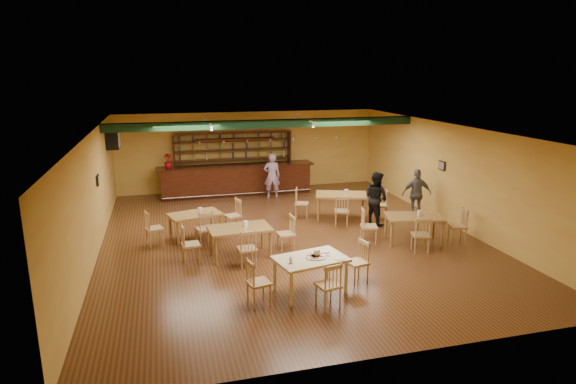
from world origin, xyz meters
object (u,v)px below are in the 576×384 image
object	(u,v)px
dining_table_d	(413,229)
patron_bar	(272,176)
dining_table_a	(196,226)
near_table	(310,275)
bar_counter	(236,180)
patron_right_a	(376,198)
dining_table_c	(240,242)
dining_table_b	(341,206)

from	to	relation	value
dining_table_d	patron_bar	bearing A→B (deg)	129.47
dining_table_a	near_table	world-z (taller)	near_table
bar_counter	patron_right_a	size ratio (longest dim) A/B	3.58
bar_counter	dining_table_c	size ratio (longest dim) A/B	3.81
dining_table_a	dining_table_d	bearing A→B (deg)	-34.50
dining_table_b	dining_table_c	xyz separation A→B (m)	(-3.59, -2.39, -0.01)
dining_table_a	dining_table_b	world-z (taller)	dining_table_b
dining_table_a	patron_bar	world-z (taller)	patron_bar
patron_right_a	bar_counter	bearing A→B (deg)	14.30
dining_table_b	patron_right_a	distance (m)	1.20
patron_bar	dining_table_a	bearing A→B (deg)	58.74
dining_table_c	patron_right_a	world-z (taller)	patron_right_a
dining_table_d	patron_bar	world-z (taller)	patron_bar
patron_right_a	patron_bar	bearing A→B (deg)	8.72
dining_table_b	patron_right_a	world-z (taller)	patron_right_a
dining_table_b	patron_bar	size ratio (longest dim) A/B	0.95
dining_table_d	dining_table_c	bearing A→B (deg)	-168.00
bar_counter	patron_right_a	bearing A→B (deg)	-52.83
bar_counter	dining_table_d	xyz separation A→B (m)	(3.79, -6.38, -0.19)
patron_bar	patron_right_a	size ratio (longest dim) A/B	1.02
dining_table_c	patron_right_a	distance (m)	4.68
near_table	patron_bar	bearing A→B (deg)	71.03
bar_counter	dining_table_c	world-z (taller)	bar_counter
dining_table_b	patron_bar	distance (m)	3.39
near_table	dining_table_d	bearing A→B (deg)	19.63
dining_table_d	near_table	size ratio (longest dim) A/B	1.04
near_table	patron_right_a	world-z (taller)	patron_right_a
bar_counter	dining_table_c	distance (m)	6.27
dining_table_a	patron_bar	size ratio (longest dim) A/B	0.84
dining_table_d	patron_right_a	world-z (taller)	patron_right_a
dining_table_a	near_table	xyz separation A→B (m)	(2.05, -4.09, 0.04)
dining_table_b	dining_table_c	distance (m)	4.31
bar_counter	patron_bar	size ratio (longest dim) A/B	3.50
dining_table_c	patron_bar	world-z (taller)	patron_bar
bar_counter	dining_table_d	distance (m)	7.43
dining_table_c	dining_table_d	bearing A→B (deg)	-6.18
bar_counter	dining_table_d	world-z (taller)	bar_counter
dining_table_a	patron_right_a	distance (m)	5.37
patron_right_a	dining_table_c	bearing A→B (deg)	87.01
dining_table_a	dining_table_b	distance (m)	4.60
bar_counter	dining_table_b	bearing A→B (deg)	-54.72
dining_table_a	near_table	distance (m)	4.58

